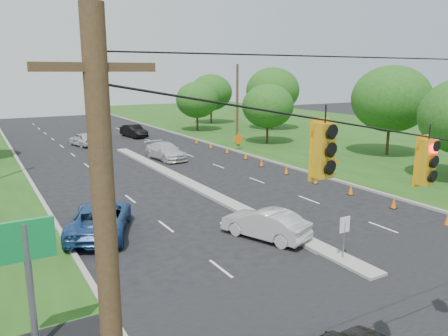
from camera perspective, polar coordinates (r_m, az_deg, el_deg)
curb_left at (r=37.84m, az=-24.29°, el=-1.10°), size 0.25×110.00×0.16m
curb_right at (r=44.45m, az=2.46°, el=1.88°), size 0.25×110.00×0.16m
median at (r=31.94m, az=-4.16°, el=-2.35°), size 1.00×34.00×0.18m
median_sign at (r=19.73m, az=15.46°, el=-7.80°), size 0.55×0.06×2.05m
utility_pole_far_right at (r=49.34m, az=1.73°, el=8.21°), size 0.28×0.28×9.00m
cone_1 at (r=26.61m, az=27.18°, el=-6.00°), size 0.32×0.32×0.70m
cone_2 at (r=28.52m, az=21.30°, el=-4.28°), size 0.32×0.32×0.70m
cone_3 at (r=30.71m, az=16.23°, el=-2.75°), size 0.32×0.32×0.70m
cone_4 at (r=33.13m, az=11.88°, el=-1.42°), size 0.32×0.32×0.70m
cone_5 at (r=35.73m, az=8.15°, el=-0.27°), size 0.32×0.32×0.70m
cone_6 at (r=38.47m, az=4.93°, el=0.72°), size 0.32×0.32×0.70m
cone_7 at (r=41.64m, az=2.85°, el=1.65°), size 0.32×0.32×0.70m
cone_8 at (r=44.57m, az=0.40°, el=2.38°), size 0.32×0.32×0.70m
cone_9 at (r=47.58m, az=-1.74°, el=3.02°), size 0.32×0.32×0.70m
cone_10 at (r=50.64m, az=-3.63°, el=3.57°), size 0.32×0.32×0.70m
work_sign_1 at (r=35.40m, az=13.95°, el=0.59°), size 1.27×0.58×1.37m
work_sign_2 at (r=46.30m, az=1.87°, el=3.68°), size 1.27×0.58×1.37m
tree_8 at (r=45.75m, az=21.00°, el=8.42°), size 7.56×7.56×8.82m
tree_9 at (r=50.47m, az=5.75°, el=8.06°), size 5.88×5.88×6.86m
tree_10 at (r=63.17m, az=6.38°, el=10.05°), size 7.56×7.56×8.82m
tree_11 at (r=70.35m, az=-1.71°, el=9.85°), size 6.72×6.72×7.84m
tree_12 at (r=61.41m, az=-3.54°, el=8.87°), size 5.88×5.88×6.86m
white_sedan at (r=21.99m, az=5.39°, el=-7.25°), size 3.16×4.80×1.49m
blue_pickup at (r=23.28m, az=-15.90°, el=-6.36°), size 4.84×6.55×1.65m
silver_car_far at (r=41.76m, az=-7.63°, el=2.19°), size 2.73×5.62×1.57m
silver_car_oncoming at (r=51.48m, az=-17.93°, el=3.60°), size 2.75×4.75×1.52m
dark_car_receding at (r=56.86m, az=-11.72°, el=4.77°), size 2.33×5.02×1.59m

